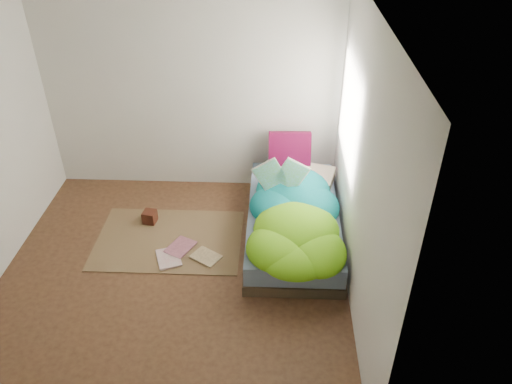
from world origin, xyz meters
TOP-DOWN VIEW (x-y plane):
  - ground at (0.00, 0.00)m, footprint 3.50×3.50m
  - room_walls at (0.01, 0.01)m, footprint 3.54×3.54m
  - bed at (1.22, 0.72)m, footprint 1.00×2.00m
  - duvet at (1.22, 0.50)m, footprint 0.96×1.84m
  - rug at (-0.15, 0.55)m, footprint 1.60×1.10m
  - pillow_floral at (1.42, 1.31)m, footprint 0.62×0.48m
  - pillow_magenta at (1.18, 1.52)m, footprint 0.51×0.17m
  - open_book at (1.07, 0.81)m, footprint 0.49×0.14m
  - wooden_box at (-0.43, 0.86)m, footprint 0.16×0.16m
  - floor_book_a at (-0.20, 0.18)m, footprint 0.33×0.38m
  - floor_book_b at (-0.10, 0.45)m, footprint 0.36×0.39m
  - floor_book_c at (0.24, 0.17)m, footprint 0.37×0.34m

SIDE VIEW (x-z plane):
  - ground at x=0.00m, z-range 0.00..0.00m
  - rug at x=-0.15m, z-range 0.00..0.01m
  - floor_book_c at x=0.24m, z-range 0.01..0.03m
  - floor_book_a at x=-0.20m, z-range 0.01..0.04m
  - floor_book_b at x=-0.10m, z-range 0.01..0.04m
  - wooden_box at x=-0.43m, z-range 0.01..0.15m
  - bed at x=1.22m, z-range 0.00..0.34m
  - pillow_floral at x=1.42m, z-range 0.34..0.46m
  - duvet at x=1.22m, z-range 0.34..0.68m
  - pillow_magenta at x=1.18m, z-range 0.34..0.84m
  - open_book at x=1.07m, z-range 0.68..0.98m
  - room_walls at x=0.01m, z-range 0.32..2.94m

